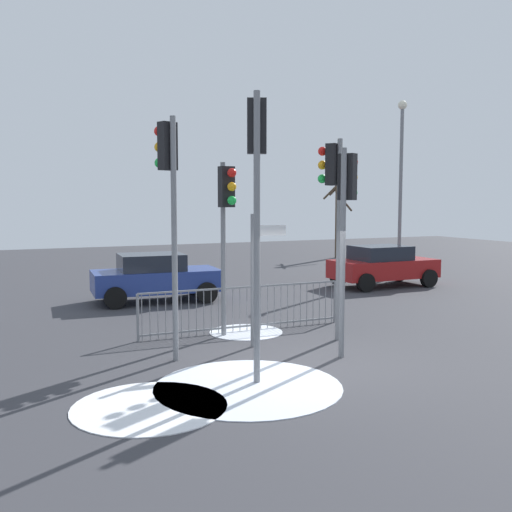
{
  "coord_description": "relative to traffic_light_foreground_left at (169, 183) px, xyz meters",
  "views": [
    {
      "loc": [
        -5.38,
        -9.42,
        3.09
      ],
      "look_at": [
        0.31,
        3.02,
        1.78
      ],
      "focal_mm": 40.9,
      "sensor_mm": 36.0,
      "label": 1
    }
  ],
  "objects": [
    {
      "name": "snow_patch_verge",
      "position": [
        0.68,
        -2.18,
        -3.4
      ],
      "size": [
        3.14,
        3.14,
        0.01
      ],
      "primitive_type": "cylinder",
      "color": "silver",
      "rests_on": "ground"
    },
    {
      "name": "ground_plane",
      "position": [
        2.25,
        -1.39,
        -3.41
      ],
      "size": [
        60.0,
        60.0,
        0.0
      ],
      "primitive_type": "plane",
      "color": "#38383D"
    },
    {
      "name": "traffic_light_foreground_right",
      "position": [
        0.96,
        -1.92,
        0.15
      ],
      "size": [
        0.39,
        0.53,
        4.86
      ],
      "rotation": [
        0.0,
        0.0,
        5.86
      ],
      "color": "slate",
      "rests_on": "ground"
    },
    {
      "name": "snow_patch_island",
      "position": [
        2.26,
        1.51,
        -3.4
      ],
      "size": [
        1.72,
        1.72,
        0.01
      ],
      "primitive_type": "cylinder",
      "color": "white",
      "rests_on": "ground"
    },
    {
      "name": "car_blue_trailing",
      "position": [
        1.41,
        6.51,
        -2.64
      ],
      "size": [
        3.9,
        2.13,
        1.47
      ],
      "rotation": [
        0.0,
        0.0,
        -0.07
      ],
      "color": "navy",
      "rests_on": "ground"
    },
    {
      "name": "car_red_mid",
      "position": [
        9.66,
        6.19,
        -2.64
      ],
      "size": [
        3.81,
        1.94,
        1.47
      ],
      "rotation": [
        0.0,
        0.0,
        -0.0
      ],
      "color": "maroon",
      "rests_on": "ground"
    },
    {
      "name": "traffic_light_foreground_left",
      "position": [
        0.0,
        0.0,
        0.0
      ],
      "size": [
        0.38,
        0.54,
        4.66
      ],
      "rotation": [
        0.0,
        0.0,
        0.39
      ],
      "color": "slate",
      "rests_on": "ground"
    },
    {
      "name": "bare_tree_left",
      "position": [
        13.94,
        15.84,
        -1.17
      ],
      "size": [
        1.7,
        1.58,
        4.75
      ],
      "color": "#473828",
      "rests_on": "ground"
    },
    {
      "name": "street_lamp",
      "position": [
        11.87,
        8.06,
        0.86
      ],
      "size": [
        0.36,
        0.36,
        7.01
      ],
      "color": "slate",
      "rests_on": "ground"
    },
    {
      "name": "traffic_light_rear_left",
      "position": [
        3.73,
        0.12,
        -0.18
      ],
      "size": [
        0.43,
        0.5,
        4.41
      ],
      "rotation": [
        0.0,
        0.0,
        0.58
      ],
      "color": "slate",
      "rests_on": "ground"
    },
    {
      "name": "direction_sign_post",
      "position": [
        1.91,
        0.21,
        -1.83
      ],
      "size": [
        0.79,
        0.11,
        2.81
      ],
      "rotation": [
        0.0,
        0.0,
        -0.07
      ],
      "color": "slate",
      "rests_on": "ground"
    },
    {
      "name": "traffic_light_mid_left",
      "position": [
        1.68,
        1.27,
        -0.52
      ],
      "size": [
        0.34,
        0.57,
        3.94
      ],
      "rotation": [
        0.0,
        0.0,
        3.26
      ],
      "color": "slate",
      "rests_on": "ground"
    },
    {
      "name": "snow_patch_kerb",
      "position": [
        -1.05,
        -2.43,
        -3.4
      ],
      "size": [
        2.34,
        2.34,
        0.01
      ],
      "primitive_type": "cylinder",
      "color": "white",
      "rests_on": "ground"
    },
    {
      "name": "pedestrian_guard_railing",
      "position": [
        2.25,
        1.65,
        -2.86
      ],
      "size": [
        5.08,
        0.14,
        1.07
      ],
      "rotation": [
        0.0,
        0.0,
        -0.01
      ],
      "color": "slate",
      "rests_on": "ground"
    },
    {
      "name": "traffic_light_mid_right",
      "position": [
        3.22,
        -1.18,
        -0.41
      ],
      "size": [
        0.51,
        0.43,
        4.09
      ],
      "rotation": [
        0.0,
        0.0,
        5.27
      ],
      "color": "slate",
      "rests_on": "ground"
    }
  ]
}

